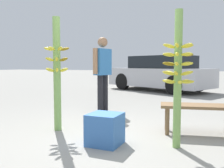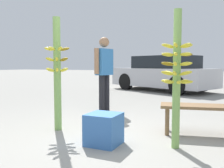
{
  "view_description": "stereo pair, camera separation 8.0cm",
  "coord_description": "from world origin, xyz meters",
  "px_view_note": "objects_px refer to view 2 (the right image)",
  "views": [
    {
      "loc": [
        1.42,
        -2.97,
        1.01
      ],
      "look_at": [
        -0.11,
        0.52,
        0.71
      ],
      "focal_mm": 40.0,
      "sensor_mm": 36.0,
      "label": 1
    },
    {
      "loc": [
        1.49,
        -2.94,
        1.01
      ],
      "look_at": [
        -0.11,
        0.52,
        0.71
      ],
      "focal_mm": 40.0,
      "sensor_mm": 36.0,
      "label": 2
    }
  ],
  "objects_px": {
    "banana_stalk_center": "(177,74)",
    "parked_car": "(163,74)",
    "market_bench": "(198,110)",
    "banana_stalk_left": "(57,71)",
    "vendor_person": "(104,68)",
    "produce_crate": "(104,129)"
  },
  "relations": [
    {
      "from": "banana_stalk_center",
      "to": "vendor_person",
      "type": "bearing_deg",
      "value": 136.16
    },
    {
      "from": "vendor_person",
      "to": "parked_car",
      "type": "xyz_separation_m",
      "value": [
        0.13,
        4.87,
        -0.29
      ]
    },
    {
      "from": "market_bench",
      "to": "produce_crate",
      "type": "relative_size",
      "value": 2.82
    },
    {
      "from": "banana_stalk_left",
      "to": "banana_stalk_center",
      "type": "bearing_deg",
      "value": -3.16
    },
    {
      "from": "vendor_person",
      "to": "produce_crate",
      "type": "distance_m",
      "value": 2.39
    },
    {
      "from": "produce_crate",
      "to": "banana_stalk_left",
      "type": "bearing_deg",
      "value": 160.18
    },
    {
      "from": "market_bench",
      "to": "produce_crate",
      "type": "distance_m",
      "value": 1.43
    },
    {
      "from": "banana_stalk_center",
      "to": "produce_crate",
      "type": "distance_m",
      "value": 1.12
    },
    {
      "from": "banana_stalk_left",
      "to": "parked_car",
      "type": "distance_m",
      "value": 6.56
    },
    {
      "from": "parked_car",
      "to": "produce_crate",
      "type": "relative_size",
      "value": 11.02
    },
    {
      "from": "banana_stalk_center",
      "to": "produce_crate",
      "type": "height_order",
      "value": "banana_stalk_center"
    },
    {
      "from": "banana_stalk_center",
      "to": "parked_car",
      "type": "distance_m",
      "value": 6.88
    },
    {
      "from": "market_bench",
      "to": "parked_car",
      "type": "xyz_separation_m",
      "value": [
        -1.9,
        5.92,
        0.31
      ]
    },
    {
      "from": "banana_stalk_center",
      "to": "market_bench",
      "type": "distance_m",
      "value": 0.93
    },
    {
      "from": "banana_stalk_left",
      "to": "market_bench",
      "type": "bearing_deg",
      "value": 17.67
    },
    {
      "from": "vendor_person",
      "to": "produce_crate",
      "type": "height_order",
      "value": "vendor_person"
    },
    {
      "from": "banana_stalk_left",
      "to": "vendor_person",
      "type": "bearing_deg",
      "value": 91.3
    },
    {
      "from": "banana_stalk_left",
      "to": "vendor_person",
      "type": "distance_m",
      "value": 1.68
    },
    {
      "from": "banana_stalk_center",
      "to": "parked_car",
      "type": "xyz_separation_m",
      "value": [
        -1.72,
        6.66,
        -0.23
      ]
    },
    {
      "from": "vendor_person",
      "to": "market_bench",
      "type": "relative_size",
      "value": 1.43
    },
    {
      "from": "banana_stalk_center",
      "to": "market_bench",
      "type": "bearing_deg",
      "value": 76.24
    },
    {
      "from": "banana_stalk_center",
      "to": "market_bench",
      "type": "xyz_separation_m",
      "value": [
        0.18,
        0.74,
        -0.54
      ]
    }
  ]
}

